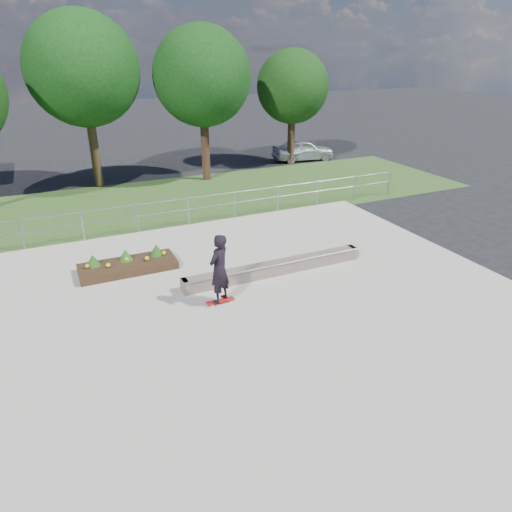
{
  "coord_description": "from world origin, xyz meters",
  "views": [
    {
      "loc": [
        -4.76,
        -9.27,
        6.49
      ],
      "look_at": [
        0.2,
        1.5,
        1.1
      ],
      "focal_mm": 32.0,
      "sensor_mm": 36.0,
      "label": 1
    }
  ],
  "objects": [
    {
      "name": "ground",
      "position": [
        0.0,
        0.0,
        0.0
      ],
      "size": [
        120.0,
        120.0,
        0.0
      ],
      "primitive_type": "plane",
      "color": "black",
      "rests_on": "ground"
    },
    {
      "name": "grass_verge",
      "position": [
        0.0,
        11.0,
        0.01
      ],
      "size": [
        30.0,
        8.0,
        0.02
      ],
      "primitive_type": "cube",
      "color": "#2D4E1F",
      "rests_on": "ground"
    },
    {
      "name": "concrete_slab",
      "position": [
        0.0,
        0.0,
        0.03
      ],
      "size": [
        15.0,
        15.0,
        0.06
      ],
      "primitive_type": "cube",
      "color": "#ABA598",
      "rests_on": "ground"
    },
    {
      "name": "fence",
      "position": [
        0.0,
        7.5,
        0.77
      ],
      "size": [
        20.06,
        0.06,
        1.2
      ],
      "color": "gray",
      "rests_on": "ground"
    },
    {
      "name": "tree_mid_left",
      "position": [
        -2.5,
        15.0,
        5.61
      ],
      "size": [
        5.25,
        5.25,
        8.25
      ],
      "color": "#352415",
      "rests_on": "ground"
    },
    {
      "name": "tree_mid_right",
      "position": [
        3.0,
        14.0,
        5.23
      ],
      "size": [
        4.9,
        4.9,
        7.7
      ],
      "color": "black",
      "rests_on": "ground"
    },
    {
      "name": "tree_far_right",
      "position": [
        9.0,
        15.5,
        4.48
      ],
      "size": [
        4.2,
        4.2,
        6.6
      ],
      "color": "#311C13",
      "rests_on": "ground"
    },
    {
      "name": "grind_ledge",
      "position": [
        1.14,
        2.1,
        0.26
      ],
      "size": [
        6.0,
        0.44,
        0.43
      ],
      "color": "brown",
      "rests_on": "concrete_slab"
    },
    {
      "name": "planter_bed",
      "position": [
        -3.0,
        4.35,
        0.24
      ],
      "size": [
        3.0,
        1.2,
        0.61
      ],
      "color": "black",
      "rests_on": "concrete_slab"
    },
    {
      "name": "skateboarder",
      "position": [
        -1.06,
        1.12,
        1.11
      ],
      "size": [
        0.85,
        0.79,
        2.04
      ],
      "color": "silver",
      "rests_on": "concrete_slab"
    },
    {
      "name": "parked_car",
      "position": [
        10.13,
        15.92,
        0.66
      ],
      "size": [
        4.05,
        2.06,
        1.32
      ],
      "primitive_type": "imported",
      "rotation": [
        0.0,
        0.0,
        1.44
      ],
      "color": "#B9BEC4",
      "rests_on": "ground"
    }
  ]
}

